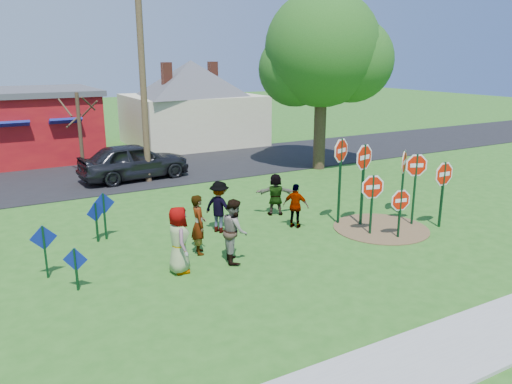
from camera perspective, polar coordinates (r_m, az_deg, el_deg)
ground at (r=15.73m, az=-0.63°, el=-5.83°), size 120.00×120.00×0.00m
sidewalk at (r=10.65m, az=19.31°, el=-17.56°), size 22.00×1.80×0.08m
road at (r=25.99m, az=-12.92°, el=2.35°), size 120.00×7.50×0.04m
dirt_patch at (r=17.50m, az=14.06°, el=-4.03°), size 3.20×3.20×0.03m
red_building at (r=31.13m, az=-26.49°, el=6.87°), size 9.40×7.69×3.90m
cream_house at (r=33.44m, az=-7.34°, el=10.47°), size 9.40×9.40×6.50m
stop_sign_a at (r=16.45m, az=13.16°, el=0.02°), size 1.03×0.30×2.14m
stop_sign_b at (r=17.12m, az=9.66°, el=3.72°), size 1.04×0.39×3.15m
stop_sign_c at (r=17.70m, az=17.80°, el=2.08°), size 0.97×0.41×2.63m
stop_sign_d at (r=18.88m, az=16.54°, el=2.80°), size 0.95×0.66×2.53m
stop_sign_e at (r=16.43m, az=16.18°, el=-1.29°), size 0.92×0.19×1.73m
stop_sign_f at (r=17.81m, az=20.65°, el=1.43°), size 1.11×0.07×2.42m
stop_sign_g at (r=17.16m, az=12.20°, el=2.91°), size 1.15×0.31×2.99m
blue_diamond_a at (r=13.21m, az=-19.91°, el=-7.79°), size 0.54×0.33×1.14m
blue_diamond_b at (r=14.14m, az=-23.04°, el=-5.63°), size 0.68×0.07×1.46m
blue_diamond_c at (r=16.34m, az=-17.81°, el=-2.78°), size 0.60×0.26×1.29m
blue_diamond_d at (r=16.44m, az=-16.97°, el=-2.02°), size 0.71×0.07×1.54m
person_a at (r=13.53m, az=-8.83°, el=-5.43°), size 0.70×0.97×1.84m
person_b at (r=14.73m, az=-6.57°, el=-3.71°), size 0.57×0.73×1.79m
person_c at (r=14.10m, az=-2.48°, el=-4.42°), size 0.93×1.06×1.83m
person_d at (r=16.47m, az=-4.19°, el=-1.70°), size 1.11×1.29×1.73m
person_e at (r=16.91m, az=4.57°, el=-1.61°), size 0.85×0.93×1.53m
person_f at (r=18.25m, az=2.24°, el=-0.26°), size 1.50×1.03×1.55m
suv at (r=24.14m, az=-13.75°, el=3.48°), size 5.23×2.45×1.73m
utility_pole at (r=23.12m, az=-12.85°, el=13.07°), size 2.29×0.34×9.34m
leafy_tree at (r=25.71m, az=7.86°, el=15.21°), size 6.22×5.68×8.84m
bare_tree_east at (r=25.78m, az=-19.56°, el=7.55°), size 1.80×1.80×3.99m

